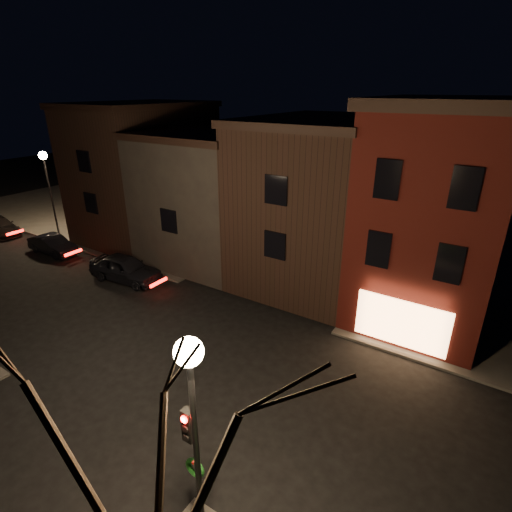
{
  "coord_description": "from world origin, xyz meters",
  "views": [
    {
      "loc": [
        10.74,
        -10.64,
        11.01
      ],
      "look_at": [
        0.78,
        4.82,
        3.2
      ],
      "focal_mm": 28.0,
      "sensor_mm": 36.0,
      "label": 1
    }
  ],
  "objects_px": {
    "bare_tree_right": "(136,494)",
    "parked_car_b": "(53,245)",
    "traffic_signal": "(193,451)",
    "street_lamp_far": "(46,171)",
    "parked_car_a": "(125,268)",
    "street_lamp_near": "(192,397)"
  },
  "relations": [
    {
      "from": "traffic_signal",
      "to": "parked_car_a",
      "type": "distance_m",
      "value": 16.47
    },
    {
      "from": "bare_tree_right",
      "to": "parked_car_b",
      "type": "relative_size",
      "value": 2.09
    },
    {
      "from": "bare_tree_right",
      "to": "parked_car_b",
      "type": "distance_m",
      "value": 26.76
    },
    {
      "from": "street_lamp_far",
      "to": "parked_car_b",
      "type": "bearing_deg",
      "value": -36.8
    },
    {
      "from": "parked_car_a",
      "to": "bare_tree_right",
      "type": "bearing_deg",
      "value": -134.25
    },
    {
      "from": "street_lamp_near",
      "to": "street_lamp_far",
      "type": "relative_size",
      "value": 1.0
    },
    {
      "from": "parked_car_b",
      "to": "parked_car_a",
      "type": "bearing_deg",
      "value": -91.47
    },
    {
      "from": "traffic_signal",
      "to": "bare_tree_right",
      "type": "bearing_deg",
      "value": -57.59
    },
    {
      "from": "traffic_signal",
      "to": "parked_car_b",
      "type": "height_order",
      "value": "traffic_signal"
    },
    {
      "from": "traffic_signal",
      "to": "bare_tree_right",
      "type": "height_order",
      "value": "bare_tree_right"
    },
    {
      "from": "street_lamp_near",
      "to": "traffic_signal",
      "type": "height_order",
      "value": "street_lamp_near"
    },
    {
      "from": "street_lamp_far",
      "to": "bare_tree_right",
      "type": "bearing_deg",
      "value": -29.02
    },
    {
      "from": "parked_car_a",
      "to": "parked_car_b",
      "type": "xyz_separation_m",
      "value": [
        -7.72,
        0.08,
        -0.13
      ]
    },
    {
      "from": "street_lamp_near",
      "to": "parked_car_b",
      "type": "height_order",
      "value": "street_lamp_near"
    },
    {
      "from": "street_lamp_far",
      "to": "parked_car_b",
      "type": "relative_size",
      "value": 1.59
    },
    {
      "from": "bare_tree_right",
      "to": "traffic_signal",
      "type": "bearing_deg",
      "value": 122.41
    },
    {
      "from": "street_lamp_near",
      "to": "bare_tree_right",
      "type": "bearing_deg",
      "value": -62.53
    },
    {
      "from": "street_lamp_near",
      "to": "street_lamp_far",
      "type": "xyz_separation_m",
      "value": [
        -25.2,
        12.2,
        0.0
      ]
    },
    {
      "from": "traffic_signal",
      "to": "parked_car_b",
      "type": "relative_size",
      "value": 1.0
    },
    {
      "from": "parked_car_a",
      "to": "parked_car_b",
      "type": "relative_size",
      "value": 1.16
    },
    {
      "from": "street_lamp_near",
      "to": "parked_car_a",
      "type": "relative_size",
      "value": 1.38
    },
    {
      "from": "street_lamp_far",
      "to": "parked_car_a",
      "type": "bearing_deg",
      "value": -13.09
    }
  ]
}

